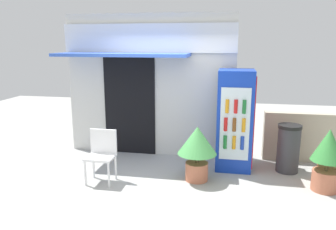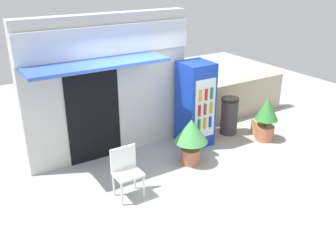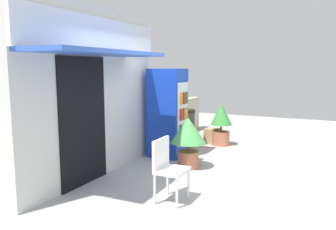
{
  "view_description": "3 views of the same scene",
  "coord_description": "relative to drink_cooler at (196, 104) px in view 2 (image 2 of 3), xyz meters",
  "views": [
    {
      "loc": [
        1.12,
        -4.96,
        2.34
      ],
      "look_at": [
        0.08,
        0.59,
        1.08
      ],
      "focal_mm": 35.01,
      "sensor_mm": 36.0,
      "label": 1
    },
    {
      "loc": [
        -3.22,
        -4.94,
        3.71
      ],
      "look_at": [
        0.23,
        0.56,
        1.07
      ],
      "focal_mm": 39.06,
      "sensor_mm": 36.0,
      "label": 2
    },
    {
      "loc": [
        -5.09,
        -1.96,
        1.89
      ],
      "look_at": [
        0.21,
        0.57,
        1.05
      ],
      "focal_mm": 35.9,
      "sensor_mm": 36.0,
      "label": 3
    }
  ],
  "objects": [
    {
      "name": "potted_plant_near_shop",
      "position": [
        -0.63,
        -0.72,
        -0.32
      ],
      "size": [
        0.67,
        0.67,
        0.95
      ],
      "color": "#BC6B4C",
      "rests_on": "ground"
    },
    {
      "name": "potted_plant_curbside",
      "position": [
        1.44,
        -0.74,
        -0.34
      ],
      "size": [
        0.52,
        0.52,
        1.02
      ],
      "color": "#BC6B4C",
      "rests_on": "ground"
    },
    {
      "name": "ground",
      "position": [
        -1.26,
        -1.06,
        -0.93
      ],
      "size": [
        16.0,
        16.0,
        0.0
      ],
      "primitive_type": "plane",
      "color": "#A3A39E"
    },
    {
      "name": "storefront_building",
      "position": [
        -1.77,
        0.58,
        0.59
      ],
      "size": [
        3.5,
        1.11,
        2.9
      ],
      "color": "silver",
      "rests_on": "ground"
    },
    {
      "name": "plastic_chair",
      "position": [
        -2.22,
        -1.04,
        -0.41
      ],
      "size": [
        0.47,
        0.39,
        0.89
      ],
      "color": "white",
      "rests_on": "ground"
    },
    {
      "name": "drink_cooler",
      "position": [
        0.0,
        0.0,
        0.0
      ],
      "size": [
        0.66,
        0.74,
        1.86
      ],
      "color": "#1438B2",
      "rests_on": "ground"
    },
    {
      "name": "stone_boundary_wall",
      "position": [
        1.96,
        0.63,
        -0.44
      ],
      "size": [
        2.75,
        0.22,
        0.98
      ],
      "primitive_type": "cube",
      "color": "#B7AD93",
      "rests_on": "ground"
    },
    {
      "name": "cardboard_box",
      "position": [
        1.56,
        -0.48,
        -0.75
      ],
      "size": [
        0.43,
        0.38,
        0.37
      ],
      "primitive_type": "cube",
      "rotation": [
        0.0,
        0.0,
        -0.36
      ],
      "color": "tan",
      "rests_on": "ground"
    },
    {
      "name": "trash_bin",
      "position": [
        0.98,
        -0.02,
        -0.48
      ],
      "size": [
        0.42,
        0.42,
        0.89
      ],
      "color": "#38383D",
      "rests_on": "ground"
    }
  ]
}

